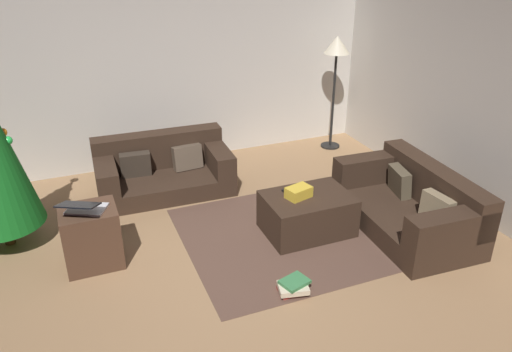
# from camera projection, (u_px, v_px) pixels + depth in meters

# --- Properties ---
(ground_plane) EXTENTS (6.40, 6.40, 0.00)m
(ground_plane) POSITION_uv_depth(u_px,v_px,m) (226.00, 294.00, 4.48)
(ground_plane) COLOR #93704C
(rear_partition) EXTENTS (6.40, 0.12, 2.60)m
(rear_partition) POSITION_uv_depth(u_px,v_px,m) (145.00, 69.00, 6.53)
(rear_partition) COLOR beige
(rear_partition) RESTS_ON ground_plane
(couch_left) EXTENTS (1.63, 0.90, 0.67)m
(couch_left) POSITION_uv_depth(u_px,v_px,m) (163.00, 169.00, 6.22)
(couch_left) COLOR #332319
(couch_left) RESTS_ON ground_plane
(couch_right) EXTENTS (0.99, 1.70, 0.67)m
(couch_right) POSITION_uv_depth(u_px,v_px,m) (412.00, 205.00, 5.40)
(couch_right) COLOR #332319
(couch_right) RESTS_ON ground_plane
(ottoman) EXTENTS (0.91, 0.64, 0.43)m
(ottoman) POSITION_uv_depth(u_px,v_px,m) (307.00, 214.00, 5.34)
(ottoman) COLOR #332319
(ottoman) RESTS_ON ground_plane
(gift_box) EXTENTS (0.29, 0.23, 0.12)m
(gift_box) POSITION_uv_depth(u_px,v_px,m) (299.00, 192.00, 5.20)
(gift_box) COLOR gold
(gift_box) RESTS_ON ottoman
(tv_remote) EXTENTS (0.09, 0.17, 0.02)m
(tv_remote) POSITION_uv_depth(u_px,v_px,m) (288.00, 193.00, 5.29)
(tv_remote) COLOR black
(tv_remote) RESTS_ON ottoman
(side_table) EXTENTS (0.52, 0.44, 0.60)m
(side_table) POSITION_uv_depth(u_px,v_px,m) (92.00, 237.00, 4.78)
(side_table) COLOR #4C3323
(side_table) RESTS_ON ground_plane
(laptop) EXTENTS (0.48, 0.50, 0.17)m
(laptop) POSITION_uv_depth(u_px,v_px,m) (84.00, 207.00, 4.57)
(laptop) COLOR silver
(laptop) RESTS_ON side_table
(book_stack) EXTENTS (0.32, 0.27, 0.12)m
(book_stack) POSITION_uv_depth(u_px,v_px,m) (293.00, 287.00, 4.47)
(book_stack) COLOR #B7332D
(book_stack) RESTS_ON ground_plane
(corner_lamp) EXTENTS (0.36, 0.36, 1.64)m
(corner_lamp) POSITION_uv_depth(u_px,v_px,m) (336.00, 54.00, 6.97)
(corner_lamp) COLOR black
(corner_lamp) RESTS_ON ground_plane
(area_rug) EXTENTS (2.60, 2.00, 0.01)m
(area_rug) POSITION_uv_depth(u_px,v_px,m) (306.00, 231.00, 5.43)
(area_rug) COLOR brown
(area_rug) RESTS_ON ground_plane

